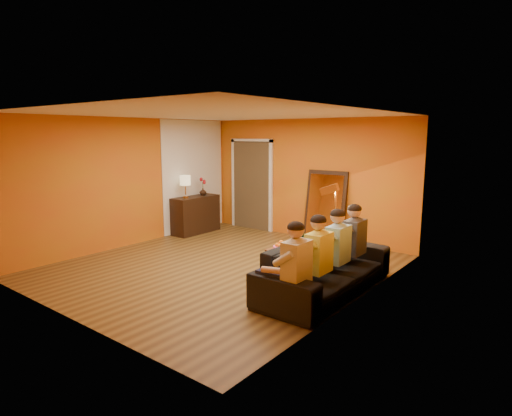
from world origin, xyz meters
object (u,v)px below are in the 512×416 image
Objects in this scene: dog at (310,268)px; person_mid_right at (338,251)px; person_mid_left at (319,260)px; mirror_frame at (325,207)px; tumbler at (311,242)px; table_lamp at (185,187)px; sideboard at (196,215)px; wine_bottle at (302,237)px; coffee_table at (301,257)px; vase at (203,192)px; person_far_right at (354,243)px; person_far_left at (297,270)px; floor_lamp at (335,230)px; sofa at (326,268)px; laptop at (321,242)px.

dog is 0.51m from person_mid_right.
dog is 0.50× the size of person_mid_left.
mirror_frame reaches higher than tumbler.
person_mid_left is at bearing -20.92° from table_lamp.
sideboard is 3.81× the size of wine_bottle.
wine_bottle is at bearing -44.49° from coffee_table.
vase is at bearing 162.67° from coffee_table.
person_far_right is (0.00, 0.55, 0.00)m from person_mid_right.
person_far_left is 7.15× the size of vase.
person_far_right is at bearing -50.99° from mirror_frame.
floor_lamp is at bearing 120.32° from person_mid_right.
vase is at bearing 67.34° from sofa.
mirror_frame is 1.79m from laptop.
person_far_left is (0.46, -1.89, -0.11)m from floor_lamp.
person_far_right reaches higher than tumbler.
table_lamp is at bearing 165.62° from person_mid_right.
table_lamp reaches higher than person_mid_right.
sideboard reaches higher than dog.
wine_bottle is at bearing -9.75° from table_lamp.
sideboard reaches higher than sofa.
sofa is 4.63m from vase.
laptop is at bearing 111.46° from person_far_left.
wine_bottle is at bearing 119.66° from person_far_left.
dog is 1.94× the size of laptop.
vase is (-3.91, 0.88, 0.22)m from floor_lamp.
sideboard is at bearing 154.87° from floor_lamp.
dog is 0.82m from person_far_right.
floor_lamp is 0.97m from dog.
wine_bottle is 0.22m from tumbler.
mirror_frame is at bearing 16.57° from vase.
vase reaches higher than coffee_table.
person_far_right is at bearing -1.21° from coffee_table.
sofa is at bearing -60.86° from mirror_frame.
person_far_left and person_mid_right have the same top height.
wine_bottle is at bearing 130.68° from person_mid_left.
person_mid_left is 7.15× the size of vase.
person_far_left is 2.00m from tumbler.
wine_bottle is (-0.93, 0.53, -0.03)m from person_mid_right.
person_far_right reaches higher than sideboard.
sideboard is 1.95× the size of dog.
floor_lamp is 1.18× the size of person_mid_right.
person_mid_left is 1.00× the size of person_mid_right.
laptop is (-0.80, 0.38, -0.18)m from person_far_right.
table_lamp is at bearing 173.16° from tumbler.
person_mid_right is at bearing 90.00° from person_mid_left.
sofa is 1.01m from floor_lamp.
table_lamp is 3.55m from coffee_table.
dog is 1.96× the size of wine_bottle.
floor_lamp is at bearing 103.70° from person_far_left.
floor_lamp is 1.94m from person_far_left.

